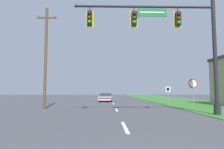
# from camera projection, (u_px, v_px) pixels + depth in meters

# --- Properties ---
(grass_verge_right) EXTENTS (10.00, 110.00, 0.04)m
(grass_verge_right) POSITION_uv_depth(u_px,v_px,m) (176.00, 100.00, 32.86)
(grass_verge_right) COLOR #38752D
(grass_verge_right) RESTS_ON ground
(road_center_line) EXTENTS (0.16, 34.80, 0.01)m
(road_center_line) POSITION_uv_depth(u_px,v_px,m) (114.00, 104.00, 24.64)
(road_center_line) COLOR silver
(road_center_line) RESTS_ON ground
(signal_mast) EXTENTS (9.61, 0.47, 8.08)m
(signal_mast) POSITION_uv_depth(u_px,v_px,m) (177.00, 38.00, 13.30)
(signal_mast) COLOR #232326
(signal_mast) RESTS_ON grass_verge_right
(car_ahead) EXTENTS (2.13, 4.45, 1.19)m
(car_ahead) POSITION_uv_depth(u_px,v_px,m) (106.00, 97.00, 29.80)
(car_ahead) COLOR black
(car_ahead) RESTS_ON ground
(stop_sign) EXTENTS (0.76, 0.07, 2.50)m
(stop_sign) POSITION_uv_depth(u_px,v_px,m) (193.00, 87.00, 15.98)
(stop_sign) COLOR gray
(stop_sign) RESTS_ON grass_verge_right
(route_sign_post) EXTENTS (0.55, 0.06, 2.03)m
(route_sign_post) POSITION_uv_depth(u_px,v_px,m) (168.00, 91.00, 22.37)
(route_sign_post) COLOR gray
(route_sign_post) RESTS_ON grass_verge_right
(utility_pole_near) EXTENTS (1.80, 0.26, 9.18)m
(utility_pole_near) POSITION_uv_depth(u_px,v_px,m) (46.00, 56.00, 18.01)
(utility_pole_near) COLOR brown
(utility_pole_near) RESTS_ON ground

